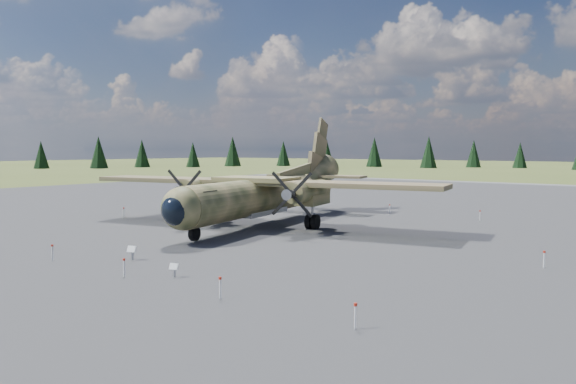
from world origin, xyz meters
The scene contains 7 objects.
ground centered at (0.00, 0.00, 0.00)m, with size 500.00×500.00×0.00m, color #4E5927.
apron centered at (0.00, 10.00, 0.00)m, with size 120.00×120.00×0.04m, color slate.
transport_plane centered at (-4.35, 3.73, 2.64)m, with size 27.84×25.00×9.20m.
info_placard_left centered at (-0.89, -10.91, 0.50)m, with size 0.52×0.34×0.75m.
info_placard_right centered at (3.86, -12.21, 0.43)m, with size 0.45×0.28×0.65m.
barrier_fence centered at (-0.46, -0.08, 0.51)m, with size 33.12×29.62×0.85m.
treeline centered at (-0.06, -2.04, 4.77)m, with size 308.52×310.68×10.99m.
Camera 1 is at (22.97, -28.70, 5.74)m, focal length 35.00 mm.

